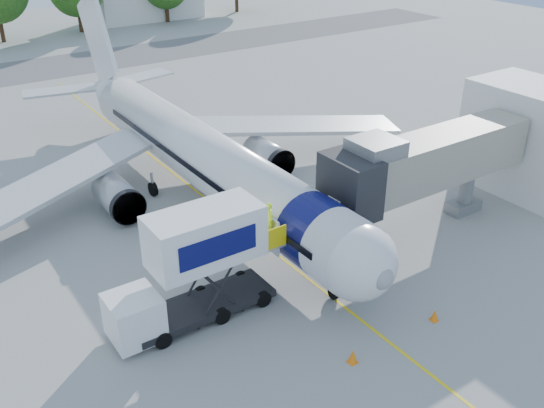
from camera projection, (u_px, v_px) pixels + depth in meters
ground at (234, 221)px, 36.93m from camera, size 160.00×160.00×0.00m
guidance_line at (234, 221)px, 36.93m from camera, size 0.15×70.00×0.01m
taxiway_strip at (40, 69)px, 67.64m from camera, size 120.00×10.00×0.01m
aircraft at (199, 154)px, 38.57m from camera, size 34.17×37.73×11.35m
jet_bridge at (419, 164)px, 33.77m from camera, size 13.90×3.20×6.60m
terminal_stub at (532, 139)px, 39.40m from camera, size 5.00×8.00×7.00m
catering_hiloader at (194, 268)px, 27.40m from camera, size 8.60×2.44×5.50m
ground_tug at (408, 403)px, 23.06m from camera, size 3.50×2.71×1.25m
safety_cone_a at (435, 315)px, 28.33m from camera, size 0.38×0.38×0.61m
safety_cone_b at (353, 356)px, 25.82m from camera, size 0.42×0.42×0.67m
outbuilding_right at (147, 1)px, 92.00m from camera, size 16.40×7.40×5.30m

